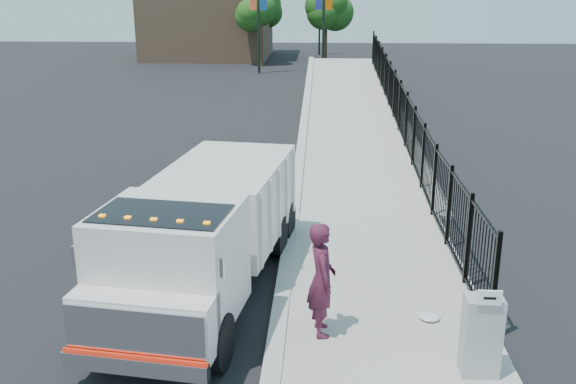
{
  "coord_description": "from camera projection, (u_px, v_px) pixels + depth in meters",
  "views": [
    {
      "loc": [
        0.7,
        -11.65,
        5.64
      ],
      "look_at": [
        -0.04,
        2.0,
        1.29
      ],
      "focal_mm": 40.0,
      "sensor_mm": 36.0,
      "label": 1
    }
  ],
  "objects": [
    {
      "name": "arrow_sign",
      "position": [
        490.0,
        298.0,
        9.04
      ],
      "size": [
        0.35,
        0.04,
        0.22
      ],
      "primitive_type": "cube",
      "color": "white",
      "rests_on": "utility_cabinet"
    },
    {
      "name": "worker",
      "position": [
        322.0,
        279.0,
        10.5
      ],
      "size": [
        0.58,
        0.78,
        1.95
      ],
      "primitive_type": "imported",
      "rotation": [
        0.0,
        0.0,
        1.74
      ],
      "color": "#4D192E",
      "rests_on": "sidewalk"
    },
    {
      "name": "light_pole_0",
      "position": [
        263.0,
        8.0,
        43.35
      ],
      "size": [
        3.77,
        0.22,
        8.0
      ],
      "color": "black",
      "rests_on": "ground"
    },
    {
      "name": "utility_cabinet",
      "position": [
        481.0,
        336.0,
        9.47
      ],
      "size": [
        0.55,
        0.4,
        1.25
      ],
      "primitive_type": "cube",
      "color": "gray",
      "rests_on": "sidewalk"
    },
    {
      "name": "tree_1",
      "position": [
        326.0,
        11.0,
        50.54
      ],
      "size": [
        2.67,
        2.67,
        5.34
      ],
      "color": "#382314",
      "rests_on": "ground"
    },
    {
      "name": "iron_fence",
      "position": [
        399.0,
        122.0,
        23.8
      ],
      "size": [
        0.1,
        28.0,
        1.8
      ],
      "primitive_type": "cube",
      "color": "black",
      "rests_on": "ground"
    },
    {
      "name": "curb",
      "position": [
        278.0,
        331.0,
        10.91
      ],
      "size": [
        0.3,
        12.0,
        0.16
      ],
      "primitive_type": "cube",
      "color": "#ADAAA3",
      "rests_on": "ground"
    },
    {
      "name": "tree_0",
      "position": [
        260.0,
        12.0,
        47.61
      ],
      "size": [
        2.54,
        2.54,
        5.27
      ],
      "color": "#382314",
      "rests_on": "ground"
    },
    {
      "name": "light_pole_2",
      "position": [
        264.0,
        5.0,
        52.72
      ],
      "size": [
        3.77,
        0.22,
        8.0
      ],
      "color": "black",
      "rests_on": "ground"
    },
    {
      "name": "building",
      "position": [
        209.0,
        9.0,
        53.95
      ],
      "size": [
        10.0,
        10.0,
        8.0
      ],
      "primitive_type": "cube",
      "color": "#8C664C",
      "rests_on": "ground"
    },
    {
      "name": "ramp",
      "position": [
        355.0,
        124.0,
        27.95
      ],
      "size": [
        3.95,
        24.06,
        3.19
      ],
      "primitive_type": "cube",
      "rotation": [
        0.06,
        0.0,
        0.0
      ],
      "color": "#9E998E",
      "rests_on": "ground"
    },
    {
      "name": "light_pole_1",
      "position": [
        319.0,
        8.0,
        43.95
      ],
      "size": [
        3.78,
        0.22,
        8.0
      ],
      "color": "black",
      "rests_on": "ground"
    },
    {
      "name": "tree_2",
      "position": [
        264.0,
        8.0,
        56.61
      ],
      "size": [
        3.12,
        3.12,
        5.56
      ],
      "color": "#382314",
      "rests_on": "ground"
    },
    {
      "name": "ground",
      "position": [
        285.0,
        284.0,
        12.83
      ],
      "size": [
        120.0,
        120.0,
        0.0
      ],
      "primitive_type": "plane",
      "color": "black",
      "rests_on": "ground"
    },
    {
      "name": "light_pole_3",
      "position": [
        316.0,
        4.0,
        55.86
      ],
      "size": [
        3.78,
        0.22,
        8.0
      ],
      "color": "black",
      "rests_on": "ground"
    },
    {
      "name": "sidewalk",
      "position": [
        391.0,
        335.0,
        10.81
      ],
      "size": [
        3.55,
        12.0,
        0.12
      ],
      "primitive_type": "cube",
      "color": "#9E998E",
      "rests_on": "ground"
    },
    {
      "name": "truck",
      "position": [
        204.0,
        229.0,
        12.0
      ],
      "size": [
        3.12,
        7.19,
        2.38
      ],
      "rotation": [
        0.0,
        0.0,
        -0.13
      ],
      "color": "black",
      "rests_on": "ground"
    },
    {
      "name": "debris",
      "position": [
        429.0,
        316.0,
        11.21
      ],
      "size": [
        0.37,
        0.37,
        0.09
      ],
      "primitive_type": "ellipsoid",
      "color": "silver",
      "rests_on": "sidewalk"
    }
  ]
}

